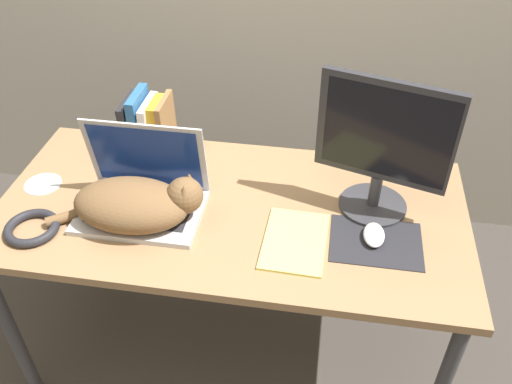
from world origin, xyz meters
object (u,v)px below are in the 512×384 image
(computer_mouse, at_px, (374,235))
(cd_disc, at_px, (43,184))
(webcam, at_px, (198,139))
(book_row, at_px, (148,125))
(notepad, at_px, (295,241))
(laptop, at_px, (143,195))
(external_monitor, at_px, (383,146))
(cable_coil, at_px, (32,228))
(cat, at_px, (137,204))

(computer_mouse, xyz_separation_m, cd_disc, (-1.07, 0.09, -0.02))
(computer_mouse, xyz_separation_m, webcam, (-0.61, 0.37, 0.02))
(book_row, bearing_deg, cd_disc, -139.06)
(notepad, bearing_deg, laptop, 170.67)
(external_monitor, bearing_deg, webcam, 159.70)
(cable_coil, distance_m, cd_disc, 0.23)
(laptop, relative_size, cat, 0.80)
(cd_disc, bearing_deg, webcam, 32.12)
(laptop, distance_m, cd_disc, 0.38)
(external_monitor, relative_size, notepad, 1.65)
(book_row, xyz_separation_m, notepad, (0.56, -0.39, -0.10))
(external_monitor, distance_m, book_row, 0.81)
(laptop, relative_size, cd_disc, 3.11)
(cat, bearing_deg, external_monitor, 14.91)
(laptop, xyz_separation_m, cable_coil, (-0.29, -0.16, -0.04))
(webcam, bearing_deg, laptop, -104.26)
(external_monitor, xyz_separation_m, computer_mouse, (0.00, -0.15, -0.21))
(laptop, bearing_deg, cable_coil, -151.68)
(cat, xyz_separation_m, book_row, (-0.09, 0.38, 0.03))
(external_monitor, height_order, cable_coil, external_monitor)
(cat, relative_size, book_row, 2.10)
(cable_coil, bearing_deg, notepad, 5.84)
(computer_mouse, relative_size, webcam, 1.58)
(laptop, height_order, notepad, laptop)
(external_monitor, relative_size, book_row, 1.94)
(computer_mouse, bearing_deg, notepad, -167.82)
(external_monitor, bearing_deg, laptop, -170.45)
(laptop, height_order, computer_mouse, laptop)
(cat, distance_m, webcam, 0.42)
(cable_coil, height_order, webcam, webcam)
(cable_coil, xyz_separation_m, cd_disc, (-0.08, 0.22, -0.01))
(external_monitor, bearing_deg, book_row, 166.12)
(cd_disc, bearing_deg, external_monitor, 3.15)
(book_row, xyz_separation_m, cd_disc, (-0.29, -0.25, -0.10))
(book_row, height_order, webcam, book_row)
(cd_disc, bearing_deg, cable_coil, -70.83)
(laptop, relative_size, webcam, 5.71)
(laptop, relative_size, computer_mouse, 3.61)
(computer_mouse, bearing_deg, laptop, 177.54)
(laptop, bearing_deg, computer_mouse, -2.46)
(cat, xyz_separation_m, webcam, (0.08, 0.41, -0.03))
(cat, distance_m, computer_mouse, 0.70)
(cat, relative_size, notepad, 1.78)
(webcam, bearing_deg, book_row, -168.24)
(cat, height_order, cable_coil, cat)
(cat, distance_m, external_monitor, 0.73)
(cat, xyz_separation_m, cd_disc, (-0.38, 0.13, -0.07))
(laptop, bearing_deg, book_row, 104.09)
(laptop, relative_size, book_row, 1.68)
(notepad, xyz_separation_m, cd_disc, (-0.85, 0.14, -0.00))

